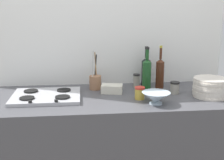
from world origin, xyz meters
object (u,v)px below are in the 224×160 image
object	(u,v)px
wine_bottle_mid_right	(147,75)
condiment_jar_rear	(136,81)
stovetop_hob	(46,96)
condiment_jar_spare	(175,88)
wine_bottle_mid_left	(160,73)
mixing_bowl	(156,98)
condiment_jar_front	(140,93)
butter_dish	(112,89)
wine_bottle_leftmost	(146,71)
plate_stack	(210,87)
utensil_crock	(95,82)

from	to	relation	value
wine_bottle_mid_right	condiment_jar_rear	xyz separation A→B (m)	(-0.05, 0.14, -0.08)
stovetop_hob	condiment_jar_spare	xyz separation A→B (m)	(0.93, 0.01, 0.03)
wine_bottle_mid_left	condiment_jar_rear	xyz separation A→B (m)	(-0.18, 0.02, -0.07)
wine_bottle_mid_right	mixing_bowl	size ratio (longest dim) A/B	1.81
condiment_jar_front	condiment_jar_rear	distance (m)	0.29
wine_bottle_mid_left	butter_dish	xyz separation A→B (m)	(-0.39, -0.10, -0.09)
condiment_jar_rear	condiment_jar_spare	world-z (taller)	condiment_jar_rear
wine_bottle_mid_left	condiment_jar_spare	xyz separation A→B (m)	(0.07, -0.17, -0.08)
wine_bottle_leftmost	condiment_jar_spare	bearing A→B (deg)	-55.62
wine_bottle_mid_left	condiment_jar_front	bearing A→B (deg)	-128.36
butter_dish	plate_stack	bearing A→B (deg)	-13.06
condiment_jar_spare	wine_bottle_mid_left	bearing A→B (deg)	112.97
stovetop_hob	condiment_jar_spare	bearing A→B (deg)	0.50
mixing_bowl	butter_dish	xyz separation A→B (m)	(-0.26, 0.28, -0.01)
mixing_bowl	condiment_jar_rear	world-z (taller)	condiment_jar_rear
plate_stack	utensil_crock	bearing A→B (deg)	161.50
wine_bottle_mid_right	condiment_jar_front	xyz separation A→B (m)	(-0.08, -0.15, -0.09)
butter_dish	condiment_jar_front	world-z (taller)	condiment_jar_front
plate_stack	condiment_jar_spare	xyz separation A→B (m)	(-0.23, 0.09, -0.02)
wine_bottle_mid_right	butter_dish	size ratio (longest dim) A/B	2.20
mixing_bowl	condiment_jar_rear	bearing A→B (deg)	98.10
condiment_jar_front	stovetop_hob	bearing A→B (deg)	171.85
plate_stack	wine_bottle_leftmost	distance (m)	0.52
stovetop_hob	utensil_crock	size ratio (longest dim) A/B	1.56
condiment_jar_front	condiment_jar_spare	bearing A→B (deg)	19.77
wine_bottle_mid_right	condiment_jar_spare	size ratio (longest dim) A/B	3.80
butter_dish	utensil_crock	distance (m)	0.16
wine_bottle_mid_left	condiment_jar_front	world-z (taller)	wine_bottle_mid_left
condiment_jar_front	wine_bottle_mid_right	bearing A→B (deg)	61.93
stovetop_hob	wine_bottle_mid_right	xyz separation A→B (m)	(0.73, 0.06, 0.12)
utensil_crock	wine_bottle_mid_left	bearing A→B (deg)	-1.57
mixing_bowl	condiment_jar_front	bearing A→B (deg)	127.64
wine_bottle_mid_right	butter_dish	bearing A→B (deg)	175.27
condiment_jar_rear	condiment_jar_front	bearing A→B (deg)	-96.00
condiment_jar_rear	wine_bottle_leftmost	bearing A→B (deg)	32.28
plate_stack	mixing_bowl	world-z (taller)	plate_stack
utensil_crock	condiment_jar_front	bearing A→B (deg)	-43.62
wine_bottle_leftmost	condiment_jar_front	distance (m)	0.37
mixing_bowl	condiment_jar_front	size ratio (longest dim) A/B	2.18
butter_dish	condiment_jar_rear	world-z (taller)	condiment_jar_rear
stovetop_hob	mixing_bowl	xyz separation A→B (m)	(0.74, -0.21, 0.03)
condiment_jar_front	condiment_jar_rear	size ratio (longest dim) A/B	0.78
plate_stack	butter_dish	world-z (taller)	plate_stack
stovetop_hob	butter_dish	bearing A→B (deg)	9.31
plate_stack	wine_bottle_mid_left	distance (m)	0.40
mixing_bowl	condiment_jar_front	xyz separation A→B (m)	(-0.09, 0.11, -0.00)
wine_bottle_mid_left	mixing_bowl	distance (m)	0.41
stovetop_hob	condiment_jar_spare	distance (m)	0.93
wine_bottle_leftmost	butter_dish	world-z (taller)	wine_bottle_leftmost
wine_bottle_leftmost	butter_dish	size ratio (longest dim) A/B	2.05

